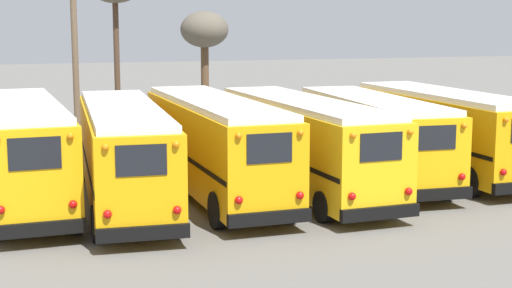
{
  "coord_description": "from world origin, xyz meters",
  "views": [
    {
      "loc": [
        -7.92,
        -25.22,
        5.84
      ],
      "look_at": [
        0.0,
        -0.34,
        1.64
      ],
      "focal_mm": 55.0,
      "sensor_mm": 36.0,
      "label": 1
    }
  ],
  "objects_px": {
    "school_bus_2": "(215,143)",
    "school_bus_3": "(303,142)",
    "utility_pole": "(75,57)",
    "bare_tree_1": "(204,33)",
    "school_bus_0": "(23,150)",
    "school_bus_4": "(372,135)",
    "school_bus_1": "(124,151)",
    "school_bus_5": "(443,129)"
  },
  "relations": [
    {
      "from": "school_bus_1",
      "to": "school_bus_4",
      "type": "xyz_separation_m",
      "value": [
        9.06,
        0.99,
        -0.05
      ]
    },
    {
      "from": "school_bus_0",
      "to": "utility_pole",
      "type": "bearing_deg",
      "value": 75.64
    },
    {
      "from": "utility_pole",
      "to": "school_bus_0",
      "type": "bearing_deg",
      "value": -104.36
    },
    {
      "from": "school_bus_3",
      "to": "school_bus_4",
      "type": "distance_m",
      "value": 3.15
    },
    {
      "from": "bare_tree_1",
      "to": "school_bus_3",
      "type": "bearing_deg",
      "value": -93.31
    },
    {
      "from": "bare_tree_1",
      "to": "school_bus_5",
      "type": "bearing_deg",
      "value": -73.27
    },
    {
      "from": "school_bus_0",
      "to": "school_bus_3",
      "type": "relative_size",
      "value": 0.91
    },
    {
      "from": "school_bus_1",
      "to": "school_bus_2",
      "type": "distance_m",
      "value": 3.03
    },
    {
      "from": "school_bus_5",
      "to": "utility_pole",
      "type": "bearing_deg",
      "value": 144.31
    },
    {
      "from": "school_bus_2",
      "to": "school_bus_3",
      "type": "distance_m",
      "value": 3.03
    },
    {
      "from": "school_bus_2",
      "to": "school_bus_5",
      "type": "xyz_separation_m",
      "value": [
        9.06,
        0.88,
        -0.05
      ]
    },
    {
      "from": "utility_pole",
      "to": "bare_tree_1",
      "type": "distance_m",
      "value": 10.79
    },
    {
      "from": "school_bus_2",
      "to": "bare_tree_1",
      "type": "height_order",
      "value": "bare_tree_1"
    },
    {
      "from": "school_bus_4",
      "to": "utility_pole",
      "type": "xyz_separation_m",
      "value": [
        -9.61,
        9.23,
        2.54
      ]
    },
    {
      "from": "utility_pole",
      "to": "bare_tree_1",
      "type": "bearing_deg",
      "value": 44.97
    },
    {
      "from": "school_bus_4",
      "to": "bare_tree_1",
      "type": "xyz_separation_m",
      "value": [
        -1.99,
        16.83,
        3.39
      ]
    },
    {
      "from": "school_bus_0",
      "to": "utility_pole",
      "type": "relative_size",
      "value": 1.24
    },
    {
      "from": "school_bus_4",
      "to": "school_bus_5",
      "type": "bearing_deg",
      "value": 3.0
    },
    {
      "from": "school_bus_0",
      "to": "school_bus_1",
      "type": "xyz_separation_m",
      "value": [
        3.02,
        -0.57,
        -0.08
      ]
    },
    {
      "from": "utility_pole",
      "to": "school_bus_2",
      "type": "bearing_deg",
      "value": -70.27
    },
    {
      "from": "school_bus_0",
      "to": "school_bus_2",
      "type": "distance_m",
      "value": 6.05
    },
    {
      "from": "utility_pole",
      "to": "school_bus_3",
      "type": "bearing_deg",
      "value": -56.99
    },
    {
      "from": "school_bus_1",
      "to": "school_bus_2",
      "type": "xyz_separation_m",
      "value": [
        3.02,
        0.27,
        0.05
      ]
    },
    {
      "from": "school_bus_4",
      "to": "school_bus_1",
      "type": "bearing_deg",
      "value": -173.74
    },
    {
      "from": "school_bus_3",
      "to": "utility_pole",
      "type": "distance_m",
      "value": 12.35
    },
    {
      "from": "school_bus_2",
      "to": "school_bus_1",
      "type": "bearing_deg",
      "value": -174.88
    },
    {
      "from": "school_bus_5",
      "to": "school_bus_1",
      "type": "bearing_deg",
      "value": -174.55
    },
    {
      "from": "school_bus_1",
      "to": "school_bus_3",
      "type": "bearing_deg",
      "value": 0.77
    },
    {
      "from": "school_bus_1",
      "to": "school_bus_5",
      "type": "bearing_deg",
      "value": 5.45
    },
    {
      "from": "school_bus_2",
      "to": "school_bus_4",
      "type": "bearing_deg",
      "value": 6.82
    },
    {
      "from": "school_bus_2",
      "to": "school_bus_3",
      "type": "height_order",
      "value": "school_bus_2"
    },
    {
      "from": "school_bus_1",
      "to": "school_bus_5",
      "type": "relative_size",
      "value": 1.1
    },
    {
      "from": "school_bus_2",
      "to": "school_bus_4",
      "type": "distance_m",
      "value": 6.08
    },
    {
      "from": "bare_tree_1",
      "to": "utility_pole",
      "type": "bearing_deg",
      "value": -135.03
    },
    {
      "from": "school_bus_2",
      "to": "school_bus_5",
      "type": "relative_size",
      "value": 1.08
    },
    {
      "from": "school_bus_1",
      "to": "utility_pole",
      "type": "distance_m",
      "value": 10.53
    },
    {
      "from": "school_bus_0",
      "to": "school_bus_4",
      "type": "xyz_separation_m",
      "value": [
        12.08,
        0.42,
        -0.14
      ]
    },
    {
      "from": "school_bus_2",
      "to": "school_bus_0",
      "type": "bearing_deg",
      "value": 177.14
    },
    {
      "from": "utility_pole",
      "to": "school_bus_4",
      "type": "bearing_deg",
      "value": -43.85
    },
    {
      "from": "school_bus_5",
      "to": "school_bus_4",
      "type": "bearing_deg",
      "value": -177.0
    },
    {
      "from": "school_bus_2",
      "to": "utility_pole",
      "type": "height_order",
      "value": "utility_pole"
    },
    {
      "from": "school_bus_3",
      "to": "utility_pole",
      "type": "relative_size",
      "value": 1.35
    }
  ]
}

